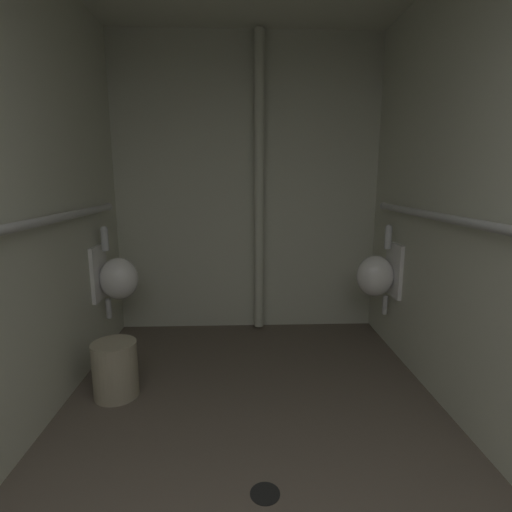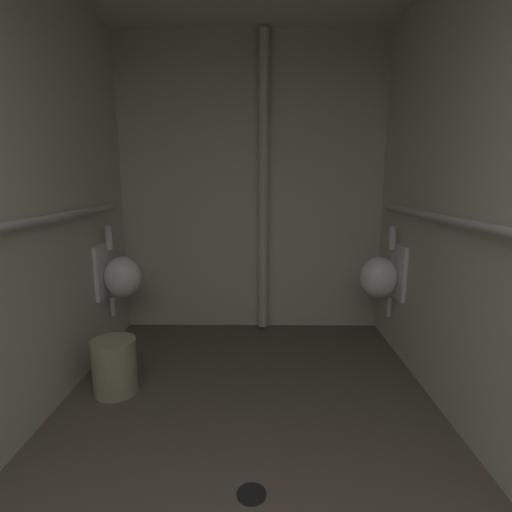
# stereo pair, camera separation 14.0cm
# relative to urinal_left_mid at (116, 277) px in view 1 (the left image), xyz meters

# --- Properties ---
(floor) EXTENTS (2.54, 4.10, 0.08)m
(floor) POSITION_rel_urinal_left_mid_xyz_m (1.06, -1.41, -0.69)
(floor) COLOR brown
(floor) RESTS_ON ground
(wall_back) EXTENTS (2.54, 0.06, 2.69)m
(wall_back) POSITION_rel_urinal_left_mid_xyz_m (1.06, 0.61, 0.70)
(wall_back) COLOR beige
(wall_back) RESTS_ON ground
(urinal_left_mid) EXTENTS (0.32, 0.30, 0.76)m
(urinal_left_mid) POSITION_rel_urinal_left_mid_xyz_m (0.00, 0.00, 0.00)
(urinal_left_mid) COLOR white
(urinal_right_mid) EXTENTS (0.32, 0.30, 0.76)m
(urinal_right_mid) POSITION_rel_urinal_left_mid_xyz_m (2.13, 0.01, 0.00)
(urinal_right_mid) COLOR white
(standpipe_back_wall) EXTENTS (0.09, 0.09, 2.64)m
(standpipe_back_wall) POSITION_rel_urinal_left_mid_xyz_m (1.17, 0.50, 0.70)
(standpipe_back_wall) COLOR beige
(standpipe_back_wall) RESTS_ON ground
(floor_drain) EXTENTS (0.14, 0.14, 0.01)m
(floor_drain) POSITION_rel_urinal_left_mid_xyz_m (1.10, -1.53, -0.65)
(floor_drain) COLOR black
(floor_drain) RESTS_ON ground
(waste_bin) EXTENTS (0.29, 0.29, 0.38)m
(waste_bin) POSITION_rel_urinal_left_mid_xyz_m (0.16, -0.66, -0.46)
(waste_bin) COLOR #9E937A
(waste_bin) RESTS_ON ground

